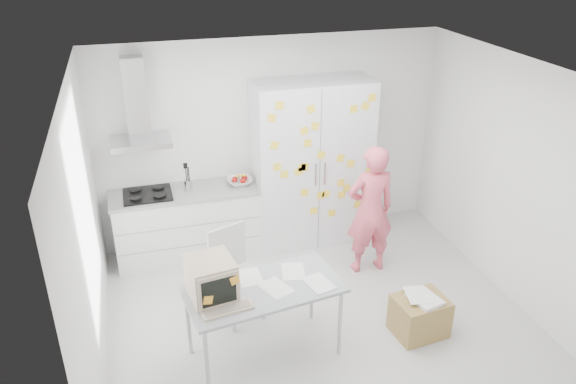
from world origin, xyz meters
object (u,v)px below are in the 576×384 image
object	(u,v)px
chair	(234,268)
cardboard_box	(420,315)
person	(370,210)
desk	(231,284)

from	to	relation	value
chair	cardboard_box	world-z (taller)	chair
person	cardboard_box	distance (m)	1.42
chair	cardboard_box	distance (m)	2.03
desk	chair	xyz separation A→B (m)	(0.15, 0.73, -0.31)
person	cardboard_box	bearing A→B (deg)	91.41
desk	chair	world-z (taller)	desk
desk	chair	bearing A→B (deg)	69.62
person	cardboard_box	size ratio (longest dim) A/B	2.88
person	chair	distance (m)	1.82
person	cardboard_box	xyz separation A→B (m)	(0.04, -1.29, -0.60)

